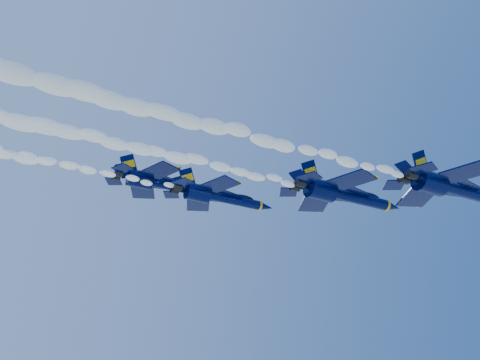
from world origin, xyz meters
name	(u,v)px	position (x,y,z in m)	size (l,w,h in m)	color
jet_lead	(451,188)	(19.07, -15.55, 150.72)	(18.77, 15.40, 6.98)	#000531
smoke_trail_jet_lead	(174,115)	(-19.65, -15.55, 150.21)	(61.40, 2.54, 2.29)	white
jet_second	(342,194)	(12.05, -2.00, 153.83)	(19.71, 16.17, 7.32)	#000531
smoke_trail_jet_second	(75,134)	(-27.07, -2.00, 153.32)	(61.40, 2.67, 2.40)	white
jet_third	(218,196)	(-4.14, 6.90, 153.68)	(16.65, 13.66, 6.19)	#000531
jet_fourth	(161,183)	(-10.86, 13.77, 157.35)	(17.53, 14.38, 6.51)	#000531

